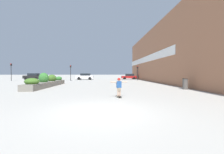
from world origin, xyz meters
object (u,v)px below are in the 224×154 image
Objects in this scene: car_leftmost at (33,76)px; traffic_light_right at (137,71)px; skateboarder at (119,85)px; car_center_right at (85,76)px; car_center_left at (129,76)px; traffic_light_far_left at (11,69)px; trash_bin at (185,84)px; traffic_light_left at (71,70)px; skateboard at (119,96)px.

car_leftmost is 1.25× the size of traffic_light_right.
car_center_right is (-5.62, 26.54, -0.01)m from skateboarder.
traffic_light_far_left is at bearing 105.20° from car_center_left.
trash_bin is 0.28× the size of car_leftmost.
trash_bin is at bearing -49.18° from traffic_light_left.
car_leftmost reaches higher than car_center_right.
car_center_right is at bearing 161.65° from traffic_light_right.
trash_bin is 0.33× the size of traffic_light_left.
traffic_light_right is (11.85, -3.93, 1.32)m from car_center_right.
traffic_light_far_left is at bearing 121.32° from skateboard.
skateboard is 0.17× the size of car_center_left.
car_center_left is at bearing -78.80° from car_center_right.
car_center_left is at bearing 15.20° from traffic_light_far_left.
traffic_light_right reaches higher than car_center_left.
car_leftmost is (-17.95, 26.89, 0.74)m from skateboard.
car_center_left is at bearing 93.56° from trash_bin.
car_center_left is at bearing 68.25° from skateboard.
traffic_light_right is at bearing 92.16° from trash_bin.
skateboard is 32.34m from car_leftmost.
traffic_light_far_left is (-19.94, 21.84, 2.34)m from skateboard.
skateboard is at bearing 169.33° from car_center_left.
trash_bin is at bearing 22.19° from skateboarder.
traffic_light_left is at bearing 99.00° from skateboard.
car_center_left is 11.24m from car_center_right.
traffic_light_left reaches higher than trash_bin.
car_center_right is at bearing 90.87° from skateboard.
car_center_left is at bearing 97.64° from traffic_light_right.
skateboarder is 0.31× the size of car_center_left.
car_leftmost is 1.00× the size of car_center_left.
traffic_light_right is at bearing -172.36° from car_center_left.
skateboard is 0.21× the size of traffic_light_right.
car_center_left is (5.41, 28.72, -0.07)m from skateboarder.
car_center_right is (12.33, -0.35, -0.01)m from car_leftmost.
trash_bin is at bearing -150.34° from car_center_right.
skateboard is 27.14m from car_center_right.
skateboarder reaches higher than skateboard.
skateboard is 0.18× the size of traffic_light_far_left.
car_leftmost is at bearing 152.76° from traffic_light_left.
skateboard is 0.74m from skateboarder.
skateboard is 0.17× the size of car_leftmost.
traffic_light_left is (-14.86, 17.21, 1.66)m from trash_bin.
car_center_left is 1.25× the size of traffic_light_right.
traffic_light_right is 26.18m from traffic_light_far_left.
car_leftmost is at bearing 68.53° from traffic_light_far_left.
traffic_light_far_left is at bearing 158.53° from car_leftmost.
skateboarder is 1.12× the size of trash_bin.
traffic_light_left is at bearing 130.82° from trash_bin.
skateboard is 23.25m from traffic_light_left.
car_leftmost is 24.59m from traffic_light_right.
skateboard is 0.20× the size of traffic_light_left.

